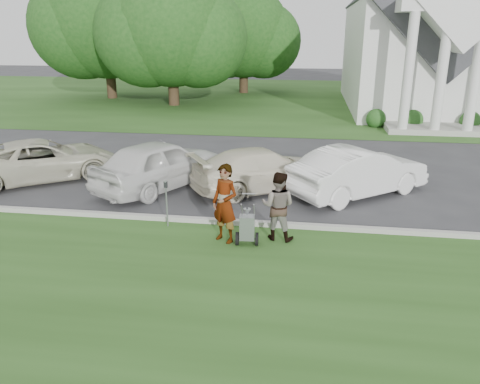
% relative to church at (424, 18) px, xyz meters
% --- Properties ---
extents(ground, '(120.00, 120.00, 0.00)m').
position_rel_church_xyz_m(ground, '(-9.00, -23.11, -5.94)').
color(ground, '#333335').
rests_on(ground, ground).
extents(grass_strip, '(80.00, 7.00, 0.01)m').
position_rel_church_xyz_m(grass_strip, '(-9.00, -26.11, -5.93)').
color(grass_strip, '#264818').
rests_on(grass_strip, ground).
extents(church_lawn, '(80.00, 30.00, 0.01)m').
position_rel_church_xyz_m(church_lawn, '(-9.00, 3.89, -5.93)').
color(church_lawn, '#264818').
rests_on(church_lawn, ground).
extents(curb, '(80.00, 0.18, 0.15)m').
position_rel_church_xyz_m(curb, '(-9.00, -22.56, -5.86)').
color(curb, '#9E9E93').
rests_on(curb, ground).
extents(church, '(9.19, 19.00, 24.10)m').
position_rel_church_xyz_m(church, '(0.00, 0.00, 0.00)').
color(church, white).
rests_on(church, ground).
extents(tree_left, '(10.63, 8.40, 9.71)m').
position_rel_church_xyz_m(tree_left, '(-17.01, -1.13, -0.83)').
color(tree_left, '#332316').
rests_on(tree_left, ground).
extents(tree_far, '(11.64, 9.20, 10.73)m').
position_rel_church_xyz_m(tree_far, '(-23.01, 1.87, -0.25)').
color(tree_far, '#332316').
rests_on(tree_far, ground).
extents(tree_back, '(9.61, 7.60, 8.89)m').
position_rel_church_xyz_m(tree_back, '(-13.01, 6.87, -1.21)').
color(tree_back, '#332316').
rests_on(tree_back, ground).
extents(striping_cart, '(0.60, 1.16, 1.05)m').
position_rel_church_xyz_m(striping_cart, '(-8.63, -23.78, -5.49)').
color(striping_cart, black).
rests_on(striping_cart, ground).
extents(person_left, '(0.88, 0.78, 2.01)m').
position_rel_church_xyz_m(person_left, '(-9.21, -23.64, -4.93)').
color(person_left, '#999999').
rests_on(person_left, ground).
extents(person_right, '(0.97, 0.82, 1.78)m').
position_rel_church_xyz_m(person_right, '(-7.91, -23.31, -5.05)').
color(person_right, '#999999').
rests_on(person_right, ground).
extents(parking_meter_near, '(0.09, 0.09, 1.31)m').
position_rel_church_xyz_m(parking_meter_near, '(-10.93, -22.95, -5.11)').
color(parking_meter_near, gray).
rests_on(parking_meter_near, ground).
extents(car_a, '(5.62, 5.02, 1.45)m').
position_rel_church_xyz_m(car_a, '(-16.57, -19.37, -5.22)').
color(car_a, beige).
rests_on(car_a, ground).
extents(car_b, '(4.15, 5.25, 1.68)m').
position_rel_church_xyz_m(car_b, '(-12.14, -19.67, -5.10)').
color(car_b, silver).
rests_on(car_b, ground).
extents(car_c, '(5.13, 4.27, 1.40)m').
position_rel_church_xyz_m(car_c, '(-8.70, -19.37, -5.24)').
color(car_c, '#EDE4C9').
rests_on(car_c, ground).
extents(car_d, '(4.79, 4.31, 1.58)m').
position_rel_church_xyz_m(car_d, '(-5.56, -19.48, -5.15)').
color(car_d, white).
rests_on(car_d, ground).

